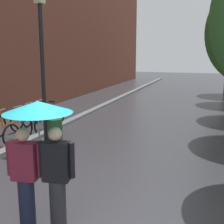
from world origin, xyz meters
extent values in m
plane|color=#38383D|center=(0.00, 0.00, 0.00)|extent=(80.00, 80.00, 0.00)
cube|color=slate|center=(-3.20, 10.00, 0.06)|extent=(0.30, 36.00, 0.12)
torus|color=black|center=(-3.43, 3.15, 0.35)|extent=(0.15, 0.70, 0.70)
cylinder|color=orange|center=(-3.84, 3.20, 0.55)|extent=(0.88, 0.15, 0.43)
cylinder|color=orange|center=(-3.73, 3.18, 0.62)|extent=(0.04, 0.04, 0.55)
cube|color=black|center=(-3.73, 3.18, 0.93)|extent=(0.23, 0.13, 0.06)
torus|color=black|center=(-4.46, 3.87, 0.35)|extent=(0.11, 0.70, 0.70)
torus|color=black|center=(-3.45, 3.95, 0.35)|extent=(0.11, 0.70, 0.70)
cylinder|color=orange|center=(-3.85, 3.92, 0.55)|extent=(0.88, 0.11, 0.43)
cylinder|color=orange|center=(-3.75, 3.93, 0.62)|extent=(0.04, 0.04, 0.55)
cube|color=black|center=(-3.75, 3.93, 0.93)|extent=(0.23, 0.12, 0.06)
cylinder|color=orange|center=(-4.38, 3.88, 0.64)|extent=(0.04, 0.04, 0.58)
cylinder|color=#9E9EA3|center=(-4.38, 3.88, 0.93)|extent=(0.06, 0.46, 0.03)
torus|color=black|center=(-4.35, 4.63, 0.35)|extent=(0.09, 0.70, 0.70)
torus|color=black|center=(-3.33, 4.57, 0.35)|extent=(0.09, 0.70, 0.70)
cylinder|color=#233DA8|center=(-3.74, 4.60, 0.55)|extent=(0.88, 0.08, 0.43)
cylinder|color=#233DA8|center=(-3.63, 4.59, 0.62)|extent=(0.04, 0.04, 0.55)
cube|color=black|center=(-3.63, 4.59, 0.93)|extent=(0.22, 0.11, 0.06)
cylinder|color=#233DA8|center=(-4.27, 4.62, 0.64)|extent=(0.04, 0.04, 0.58)
cylinder|color=#9E9EA3|center=(-4.27, 4.62, 0.93)|extent=(0.05, 0.46, 0.03)
torus|color=black|center=(-4.39, 5.31, 0.35)|extent=(0.09, 0.70, 0.70)
torus|color=black|center=(-3.37, 5.36, 0.35)|extent=(0.09, 0.70, 0.70)
cylinder|color=black|center=(-3.77, 5.34, 0.55)|extent=(0.88, 0.08, 0.43)
cylinder|color=black|center=(-3.67, 5.35, 0.62)|extent=(0.04, 0.04, 0.55)
cube|color=black|center=(-3.67, 5.35, 0.93)|extent=(0.22, 0.11, 0.06)
cylinder|color=black|center=(-4.30, 5.31, 0.64)|extent=(0.04, 0.04, 0.58)
cylinder|color=#9E9EA3|center=(-4.30, 5.31, 0.93)|extent=(0.05, 0.46, 0.03)
torus|color=black|center=(-4.40, 6.05, 0.35)|extent=(0.12, 0.70, 0.70)
torus|color=black|center=(-3.38, 5.95, 0.35)|extent=(0.12, 0.70, 0.70)
cylinder|color=slate|center=(-3.79, 5.99, 0.55)|extent=(0.88, 0.12, 0.43)
cylinder|color=slate|center=(-3.69, 5.98, 0.62)|extent=(0.04, 0.04, 0.55)
cube|color=black|center=(-3.69, 5.98, 0.93)|extent=(0.23, 0.12, 0.06)
cylinder|color=slate|center=(-4.32, 6.04, 0.64)|extent=(0.04, 0.04, 0.58)
cylinder|color=#9E9EA3|center=(-4.32, 6.04, 0.93)|extent=(0.07, 0.46, 0.03)
cylinder|color=#1E233D|center=(-0.49, -0.21, 0.41)|extent=(0.26, 0.26, 0.82)
cube|color=maroon|center=(-0.49, -0.21, 1.12)|extent=(0.43, 0.29, 0.61)
sphere|color=beige|center=(-0.49, -0.21, 1.56)|extent=(0.21, 0.21, 0.21)
cylinder|color=maroon|center=(-0.74, -0.25, 1.15)|extent=(0.09, 0.09, 0.55)
cylinder|color=maroon|center=(-0.25, -0.16, 1.15)|extent=(0.09, 0.09, 0.55)
cylinder|color=#2D2D33|center=(0.02, -0.11, 0.42)|extent=(0.26, 0.26, 0.84)
cube|color=black|center=(0.02, -0.11, 1.15)|extent=(0.43, 0.29, 0.63)
sphere|color=beige|center=(0.02, -0.11, 1.59)|extent=(0.21, 0.21, 0.21)
cylinder|color=black|center=(-0.22, -0.16, 1.18)|extent=(0.09, 0.09, 0.56)
cylinder|color=black|center=(0.27, -0.06, 1.18)|extent=(0.09, 0.09, 0.56)
cylinder|color=#9E9EA3|center=(-0.24, -0.14, 1.36)|extent=(0.02, 0.02, 1.12)
cone|color=#1EB2C6|center=(-0.24, -0.14, 1.99)|extent=(1.05, 1.05, 0.18)
cylinder|color=black|center=(-2.60, 3.75, 2.09)|extent=(0.12, 0.12, 4.18)
cylinder|color=#1E4C28|center=(-2.19, 3.62, 0.42)|extent=(0.44, 0.44, 0.85)
camera|label=1|loc=(2.21, -3.79, 2.78)|focal=46.30mm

